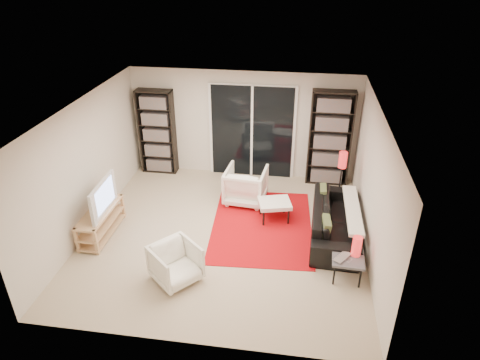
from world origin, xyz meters
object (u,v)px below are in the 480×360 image
object	(u,v)px
sofa	(336,220)
armchair_front	(176,263)
armchair_back	(246,185)
tv_stand	(101,222)
bookshelf_right	(330,139)
side_table	(348,260)
bookshelf_left	(157,132)
ottoman	(275,204)
floor_lamp	(342,166)

from	to	relation	value
sofa	armchair_front	distance (m)	3.00
armchair_back	tv_stand	bearing A→B (deg)	37.83
tv_stand	armchair_back	bearing A→B (deg)	32.30
bookshelf_right	side_table	distance (m)	3.28
tv_stand	bookshelf_left	bearing A→B (deg)	84.23
ottoman	bookshelf_left	bearing A→B (deg)	149.02
bookshelf_left	floor_lamp	world-z (taller)	bookshelf_left
tv_stand	floor_lamp	world-z (taller)	floor_lamp
armchair_back	bookshelf_right	bearing A→B (deg)	-141.43
bookshelf_left	floor_lamp	xyz separation A→B (m)	(4.06, -0.99, -0.08)
bookshelf_left	bookshelf_right	bearing A→B (deg)	-0.00
bookshelf_right	floor_lamp	distance (m)	1.03
bookshelf_right	armchair_front	size ratio (longest dim) A/B	3.06
tv_stand	armchair_back	distance (m)	2.89
bookshelf_right	side_table	bearing A→B (deg)	-85.90
bookshelf_left	tv_stand	size ratio (longest dim) A/B	1.55
bookshelf_left	bookshelf_right	size ratio (longest dim) A/B	0.93
bookshelf_right	tv_stand	xyz separation A→B (m)	(-4.12, -2.63, -0.79)
sofa	floor_lamp	bearing A→B (deg)	-3.82
bookshelf_left	floor_lamp	bearing A→B (deg)	-13.73
sofa	side_table	distance (m)	1.19
ottoman	floor_lamp	world-z (taller)	floor_lamp
armchair_back	armchair_front	size ratio (longest dim) A/B	1.20
bookshelf_left	side_table	bearing A→B (deg)	-38.12
ottoman	tv_stand	bearing A→B (deg)	-163.03
armchair_front	ottoman	distance (m)	2.39
bookshelf_right	ottoman	size ratio (longest dim) A/B	3.00
tv_stand	side_table	distance (m)	4.38
tv_stand	floor_lamp	xyz separation A→B (m)	(4.33, 1.64, 0.63)
bookshelf_right	ottoman	distance (m)	2.10
bookshelf_left	armchair_back	xyz separation A→B (m)	(2.18, -1.09, -0.60)
bookshelf_left	ottoman	xyz separation A→B (m)	(2.82, -1.69, -0.63)
armchair_back	floor_lamp	distance (m)	1.96
armchair_front	ottoman	size ratio (longest dim) A/B	0.98
side_table	floor_lamp	world-z (taller)	floor_lamp
sofa	side_table	size ratio (longest dim) A/B	4.15
sofa	bookshelf_right	bearing A→B (deg)	5.25
armchair_back	armchair_front	world-z (taller)	armchair_back
sofa	side_table	bearing A→B (deg)	-171.42
tv_stand	sofa	bearing A→B (deg)	8.22
bookshelf_right	armchair_back	bearing A→B (deg)	-146.97
bookshelf_left	bookshelf_right	distance (m)	3.85
bookshelf_left	bookshelf_right	xyz separation A→B (m)	(3.85, -0.00, 0.07)
armchair_back	ottoman	size ratio (longest dim) A/B	1.17
bookshelf_left	armchair_front	size ratio (longest dim) A/B	2.84
bookshelf_right	armchair_back	distance (m)	2.10
bookshelf_left	armchair_back	size ratio (longest dim) A/B	2.37
sofa	armchair_back	distance (m)	2.01
bookshelf_right	sofa	size ratio (longest dim) A/B	0.99
bookshelf_left	side_table	distance (m)	5.22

